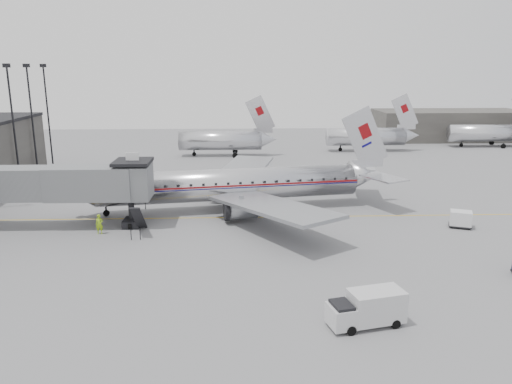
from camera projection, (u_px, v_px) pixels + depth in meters
ground at (229, 237)px, 44.82m from camera, size 160.00×160.00×0.00m
hangar at (449, 125)px, 103.88m from camera, size 30.00×12.00×6.00m
apron_line at (259, 217)px, 50.74m from camera, size 60.00×0.15×0.01m
jet_bridge at (51, 184)px, 46.72m from camera, size 21.00×6.20×7.10m
distant_aircraft_near at (221, 140)px, 84.76m from camera, size 16.39×3.20×10.26m
distant_aircraft_mid at (367, 136)px, 89.61m from camera, size 16.39×3.20×10.26m
distant_aircraft_far at (487, 132)px, 94.38m from camera, size 16.39×3.20×10.26m
airliner at (236, 184)px, 52.99m from camera, size 34.15×31.42×10.86m
service_van at (367, 308)px, 29.34m from camera, size 4.81×2.74×2.13m
baggage_cart_white at (461, 219)px, 47.37m from camera, size 2.45×2.18×1.59m
ramp_worker at (99, 224)px, 45.51m from camera, size 0.71×0.50×1.84m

